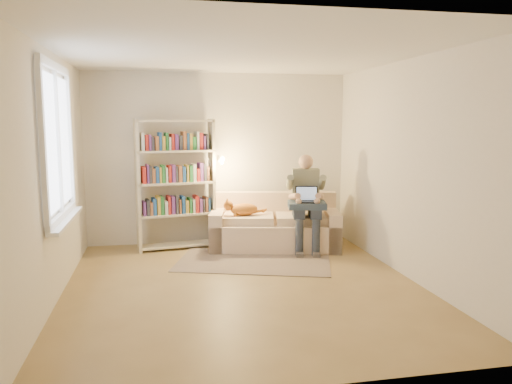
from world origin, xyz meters
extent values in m
plane|color=olive|center=(0.00, 0.00, 0.00)|extent=(4.50, 4.50, 0.00)
cube|color=white|center=(0.00, 0.00, 2.60)|extent=(4.00, 4.50, 0.02)
cube|color=silver|center=(-2.00, 0.00, 1.30)|extent=(0.02, 4.50, 2.60)
cube|color=silver|center=(2.00, 0.00, 1.30)|extent=(0.02, 4.50, 2.60)
cube|color=silver|center=(0.00, 2.25, 1.30)|extent=(4.00, 0.02, 2.60)
cube|color=silver|center=(0.00, -2.25, 1.30)|extent=(4.00, 0.02, 2.60)
plane|color=white|center=(-1.97, 0.20, 1.65)|extent=(0.00, 1.50, 1.50)
cube|color=white|center=(-1.96, 0.20, 2.44)|extent=(0.05, 1.50, 0.08)
cube|color=white|center=(-1.96, 0.20, 0.86)|extent=(0.05, 1.50, 0.08)
cube|color=white|center=(-1.96, 0.20, 1.65)|extent=(0.04, 0.05, 1.50)
cube|color=white|center=(-1.92, 0.20, 0.81)|extent=(0.12, 1.52, 0.04)
cube|color=beige|center=(0.75, 1.64, 0.20)|extent=(2.01, 1.21, 0.39)
cube|color=beige|center=(0.82, 1.96, 0.60)|extent=(1.88, 0.56, 0.40)
cube|color=beige|center=(-0.08, 1.81, 0.28)|extent=(0.36, 0.87, 0.56)
cube|color=beige|center=(1.58, 1.47, 0.28)|extent=(0.36, 0.87, 0.56)
cube|color=beige|center=(0.33, 1.68, 0.45)|extent=(0.90, 0.71, 0.11)
cube|color=beige|center=(1.15, 1.51, 0.45)|extent=(0.90, 0.71, 0.11)
cube|color=gray|center=(1.20, 1.57, 0.92)|extent=(0.42, 0.29, 0.54)
sphere|color=tan|center=(1.19, 1.55, 1.29)|extent=(0.21, 0.21, 0.21)
cube|color=#2F3642|center=(1.03, 1.35, 0.59)|extent=(0.24, 0.46, 0.17)
cube|color=#2F3642|center=(1.26, 1.30, 0.59)|extent=(0.24, 0.46, 0.17)
cylinder|color=#2F3642|center=(0.99, 1.14, 0.26)|extent=(0.11, 0.11, 0.53)
cylinder|color=#2F3642|center=(1.22, 1.09, 0.26)|extent=(0.11, 0.11, 0.53)
ellipsoid|color=orange|center=(0.32, 1.65, 0.60)|extent=(0.44, 0.29, 0.18)
sphere|color=orange|center=(0.09, 1.66, 0.66)|extent=(0.14, 0.14, 0.14)
cylinder|color=orange|center=(0.54, 1.65, 0.56)|extent=(0.20, 0.08, 0.06)
cube|color=#2A394A|center=(1.13, 1.31, 0.69)|extent=(0.60, 0.53, 0.09)
cube|color=black|center=(1.12, 1.27, 0.75)|extent=(0.35, 0.28, 0.02)
cube|color=black|center=(1.14, 1.38, 0.85)|extent=(0.32, 0.12, 0.21)
plane|color=#8CA5CC|center=(1.14, 1.38, 0.85)|extent=(0.29, 0.12, 0.28)
cube|color=beige|center=(-1.22, 1.82, 0.95)|extent=(0.08, 0.29, 1.91)
cube|color=beige|center=(-0.14, 1.98, 0.95)|extent=(0.08, 0.29, 1.91)
cube|color=beige|center=(-0.68, 1.90, 0.05)|extent=(1.16, 0.46, 0.03)
cube|color=beige|center=(-0.68, 1.90, 0.52)|extent=(1.16, 0.46, 0.03)
cube|color=beige|center=(-0.68, 1.90, 0.98)|extent=(1.16, 0.46, 0.03)
cube|color=beige|center=(-0.68, 1.90, 1.44)|extent=(1.16, 0.46, 0.03)
cube|color=beige|center=(-0.68, 1.90, 1.88)|extent=(1.16, 0.46, 0.03)
cube|color=#995933|center=(-0.68, 1.90, 0.64)|extent=(0.99, 0.37, 0.23)
cube|color=#1E4C8C|center=(-0.68, 1.90, 1.11)|extent=(0.99, 0.37, 0.23)
cube|color=gold|center=(-0.68, 1.90, 1.57)|extent=(0.99, 0.37, 0.23)
cylinder|color=white|center=(-0.22, 1.97, 1.02)|extent=(0.10, 0.10, 0.04)
cone|color=white|center=(-0.04, 1.87, 1.30)|extent=(0.15, 0.17, 0.16)
cube|color=gray|center=(0.31, 0.97, 0.01)|extent=(2.29, 1.75, 0.01)
camera|label=1|loc=(-0.93, -5.42, 1.87)|focal=35.00mm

